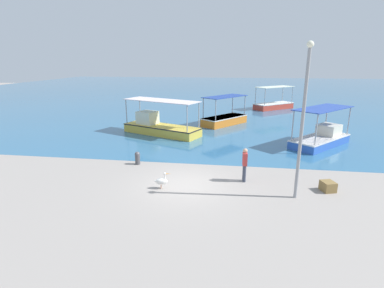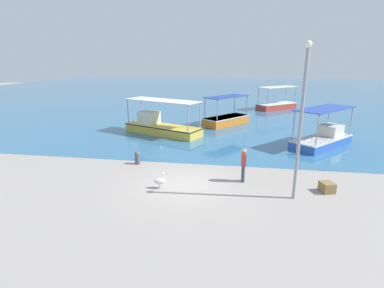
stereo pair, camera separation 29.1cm
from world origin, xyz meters
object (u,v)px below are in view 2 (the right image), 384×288
pelican (160,181)px  fisherman_standing (243,164)px  mooring_bollard (137,157)px  cargo_crate (327,187)px  fishing_boat_outer (226,119)px  fishing_boat_far_left (161,126)px  fishing_boat_far_right (323,138)px  fishing_boat_near_right (276,105)px  lamp_post (301,116)px

pelican → fisherman_standing: bearing=20.7°
mooring_bollard → fisherman_standing: 6.26m
fisherman_standing → cargo_crate: size_ratio=2.76×
fishing_boat_outer → fishing_boat_far_left: (-5.08, -4.41, 0.10)m
fishing_boat_far_left → fishing_boat_far_right: (12.14, -1.64, -0.06)m
fishing_boat_near_right → fishing_boat_far_right: 16.38m
fishing_boat_outer → fishing_boat_far_right: bearing=-40.6°
fishing_boat_far_left → pelican: bearing=-75.2°
fishing_boat_near_right → mooring_bollard: bearing=-114.5°
lamp_post → mooring_bollard: size_ratio=8.66×
lamp_post → cargo_crate: size_ratio=10.65×
fishing_boat_outer → fishing_boat_near_right: (5.61, 10.26, -0.01)m
fisherman_standing → cargo_crate: fisherman_standing is taller
fishing_boat_far_left → lamp_post: bearing=-50.5°
fishing_boat_far_left → fisherman_standing: 11.26m
fishing_boat_far_left → fisherman_standing: size_ratio=3.99×
fishing_boat_far_right → fisherman_standing: size_ratio=3.01×
fishing_boat_far_left → lamp_post: 14.12m
fishing_boat_near_right → pelican: bearing=-107.4°
fishing_boat_near_right → fisherman_standing: (-4.08, -23.78, 0.37)m
fishing_boat_near_right → pelican: 26.44m
fishing_boat_outer → lamp_post: size_ratio=0.74×
pelican → lamp_post: lamp_post is taller
fishing_boat_far_right → mooring_bollard: size_ratio=6.77×
fishing_boat_far_left → cargo_crate: (10.39, -9.74, -0.42)m
fishing_boat_far_right → fisherman_standing: 9.30m
fishing_boat_near_right → cargo_crate: 24.42m
fishing_boat_outer → cargo_crate: fishing_boat_outer is taller
fishing_boat_outer → cargo_crate: size_ratio=7.87×
fishing_boat_far_right → pelican: size_ratio=6.31×
fishing_boat_near_right → fishing_boat_far_right: size_ratio=1.01×
fishing_boat_far_left → cargo_crate: bearing=-43.2°
fishing_boat_far_left → fishing_boat_far_right: bearing=-7.7°
fishing_boat_near_right → fishing_boat_outer: bearing=-118.7°
fishing_boat_near_right → pelican: (-7.91, -25.23, -0.16)m
mooring_bollard → fisherman_standing: bearing=-15.4°
cargo_crate → pelican: bearing=-173.8°
mooring_bollard → cargo_crate: (9.79, -2.28, -0.17)m
pelican → mooring_bollard: (-2.19, 3.10, 0.02)m
pelican → lamp_post: size_ratio=0.12×
pelican → lamp_post: 6.82m
lamp_post → cargo_crate: bearing=29.5°
fishing_boat_near_right → lamp_post: bearing=-94.3°
fishing_boat_far_left → fishing_boat_near_right: (10.69, 14.67, -0.11)m
lamp_post → pelican: bearing=179.2°
mooring_bollard → fisherman_standing: size_ratio=0.44×
fishing_boat_near_right → mooring_bollard: size_ratio=6.87×
fishing_boat_far_left → pelican: (2.78, -10.56, -0.27)m
mooring_bollard → fishing_boat_outer: bearing=69.3°
fishing_boat_far_left → fisherman_standing: (6.61, -9.11, 0.26)m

